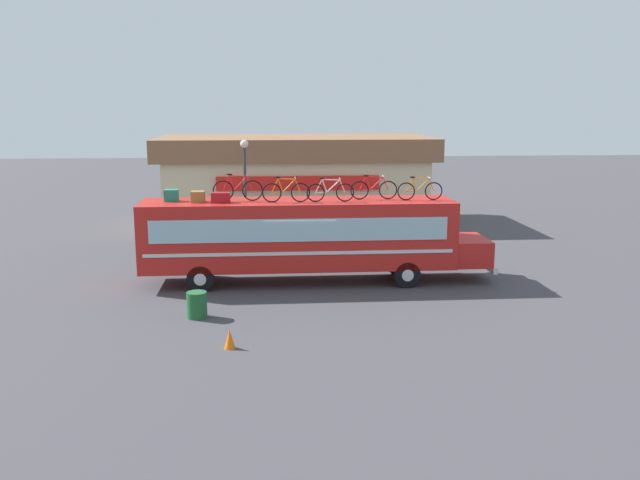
# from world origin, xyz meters

# --- Properties ---
(ground_plane) EXTENTS (120.00, 120.00, 0.00)m
(ground_plane) POSITION_xyz_m (0.00, 0.00, 0.00)
(ground_plane) COLOR #423F44
(bus) EXTENTS (12.62, 2.46, 3.00)m
(bus) POSITION_xyz_m (0.26, -0.00, 1.76)
(bus) COLOR red
(bus) RESTS_ON ground
(luggage_bag_1) EXTENTS (0.48, 0.39, 0.42)m
(luggage_bag_1) POSITION_xyz_m (-4.49, 0.17, 3.21)
(luggage_bag_1) COLOR #1E7F66
(luggage_bag_1) RESTS_ON bus
(luggage_bag_2) EXTENTS (0.46, 0.48, 0.38)m
(luggage_bag_2) POSITION_xyz_m (-3.53, -0.10, 3.19)
(luggage_bag_2) COLOR olive
(luggage_bag_2) RESTS_ON bus
(luggage_bag_3) EXTENTS (0.65, 0.34, 0.36)m
(luggage_bag_3) POSITION_xyz_m (-2.72, -0.31, 3.18)
(luggage_bag_3) COLOR maroon
(luggage_bag_3) RESTS_ON bus
(rooftop_bicycle_1) EXTENTS (1.77, 0.44, 0.98)m
(rooftop_bicycle_1) POSITION_xyz_m (-2.14, 0.05, 3.41)
(rooftop_bicycle_1) COLOR black
(rooftop_bicycle_1) RESTS_ON bus
(rooftop_bicycle_2) EXTENTS (1.68, 0.44, 0.90)m
(rooftop_bicycle_2) POSITION_xyz_m (-0.45, -0.41, 3.38)
(rooftop_bicycle_2) COLOR black
(rooftop_bicycle_2) RESTS_ON bus
(rooftop_bicycle_3) EXTENTS (1.69, 0.44, 0.86)m
(rooftop_bicycle_3) POSITION_xyz_m (1.11, -0.40, 3.36)
(rooftop_bicycle_3) COLOR black
(rooftop_bicycle_3) RESTS_ON bus
(rooftop_bicycle_4) EXTENTS (1.71, 0.44, 0.89)m
(rooftop_bicycle_4) POSITION_xyz_m (2.73, 0.10, 3.37)
(rooftop_bicycle_4) COLOR black
(rooftop_bicycle_4) RESTS_ON bus
(rooftop_bicycle_5) EXTENTS (1.64, 0.44, 0.86)m
(rooftop_bicycle_5) POSITION_xyz_m (4.34, -0.25, 3.36)
(rooftop_bicycle_5) COLOR black
(rooftop_bicycle_5) RESTS_ON bus
(roadside_building) EXTENTS (14.59, 7.11, 4.66)m
(roadside_building) POSITION_xyz_m (0.46, 13.01, 2.40)
(roadside_building) COLOR beige
(roadside_building) RESTS_ON ground
(trash_bin) EXTENTS (0.61, 0.61, 0.80)m
(trash_bin) POSITION_xyz_m (-3.29, -3.99, 0.40)
(trash_bin) COLOR #1E592D
(trash_bin) RESTS_ON ground
(traffic_cone) EXTENTS (0.30, 0.30, 0.52)m
(traffic_cone) POSITION_xyz_m (-2.16, -6.76, 0.26)
(traffic_cone) COLOR orange
(traffic_cone) RESTS_ON ground
(street_lamp) EXTENTS (0.36, 0.36, 4.81)m
(street_lamp) POSITION_xyz_m (-2.08, 6.83, 3.08)
(street_lamp) COLOR #38383D
(street_lamp) RESTS_ON ground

